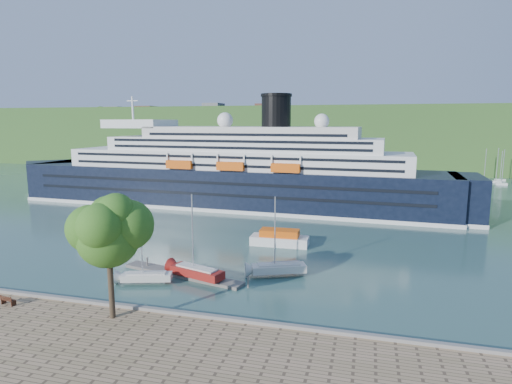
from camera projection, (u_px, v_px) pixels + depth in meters
name	position (u px, v px, depth m)	size (l,w,h in m)	color
ground	(138.00, 318.00, 39.97)	(400.00, 400.00, 0.00)	#325A57
far_hillside	(319.00, 137.00, 176.32)	(400.00, 50.00, 24.00)	#2D5622
quay_coping	(136.00, 307.00, 39.59)	(220.00, 0.50, 0.30)	slate
cruise_ship	(225.00, 151.00, 91.46)	(106.08, 15.45, 23.82)	black
park_bench	(8.00, 300.00, 40.45)	(1.60, 0.65, 1.02)	#422013
promenade_tree	(109.00, 251.00, 36.93)	(7.32, 7.32, 12.13)	#266119
floating_pontoon	(182.00, 274.00, 50.94)	(16.25, 1.99, 0.36)	slate
sailboat_white_near	(146.00, 250.00, 47.80)	(6.16, 1.71, 7.95)	silver
sailboat_red	(196.00, 240.00, 48.75)	(7.43, 2.06, 9.60)	maroon
sailboat_white_far	(279.00, 239.00, 50.17)	(7.09, 1.97, 9.15)	silver
tender_launch	(280.00, 237.00, 63.37)	(8.64, 2.95, 2.39)	#E6570D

